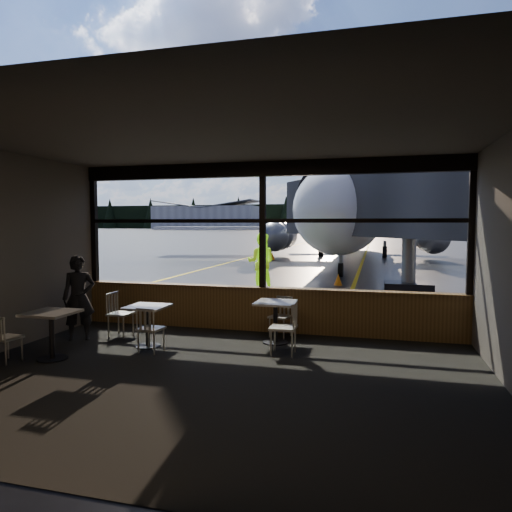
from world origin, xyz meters
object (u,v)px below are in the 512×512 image
at_px(cafe_table_left, 52,336).
at_px(chair_left_s, 7,338).
at_px(airliner, 353,180).
at_px(cafe_table_near, 275,322).
at_px(cone_nose, 338,279).
at_px(cafe_table_mid, 148,326).
at_px(jet_bridge, 422,217).
at_px(chair_mid_w, 121,314).
at_px(chair_near_n, 280,317).
at_px(passenger, 79,298).
at_px(cone_wing, 272,256).
at_px(ground_crew, 261,262).
at_px(chair_near_e, 283,328).
at_px(chair_mid_s, 151,329).

bearing_deg(cafe_table_left, chair_left_s, -152.29).
bearing_deg(airliner, cafe_table_near, -91.17).
distance_m(chair_left_s, cone_nose, 11.68).
xyz_separation_m(cafe_table_mid, cone_nose, (2.67, 9.38, -0.17)).
xyz_separation_m(jet_bridge, cafe_table_left, (-6.47, -8.33, -2.06)).
bearing_deg(chair_mid_w, chair_near_n, 105.60).
height_order(passenger, cone_wing, passenger).
height_order(cafe_table_near, ground_crew, ground_crew).
bearing_deg(chair_near_n, cone_wing, -60.98).
xyz_separation_m(jet_bridge, cafe_table_mid, (-5.32, -7.22, -2.08)).
relative_size(passenger, cone_wing, 3.29).
height_order(cafe_table_near, chair_near_e, chair_near_e).
bearing_deg(chair_left_s, passenger, 87.63).
distance_m(cafe_table_left, chair_mid_s, 1.59).
bearing_deg(chair_near_e, cafe_table_near, 20.44).
bearing_deg(cafe_table_mid, cafe_table_near, 21.02).
bearing_deg(cone_wing, chair_mid_w, -85.93).
distance_m(airliner, jet_bridge, 16.66).
relative_size(jet_bridge, chair_near_n, 14.05).
relative_size(chair_mid_w, passenger, 0.54).
distance_m(cafe_table_left, passenger, 1.35).
xyz_separation_m(chair_near_e, ground_crew, (-2.18, 7.11, 0.51)).
distance_m(jet_bridge, cafe_table_left, 10.74).
relative_size(chair_mid_s, cone_wing, 1.63).
height_order(cafe_table_near, cafe_table_left, cafe_table_left).
height_order(airliner, passenger, airliner).
bearing_deg(cafe_table_near, cone_nose, 86.79).
bearing_deg(jet_bridge, cafe_table_left, -127.82).
distance_m(cafe_table_left, cone_wing, 21.59).
height_order(cafe_table_mid, passenger, passenger).
distance_m(chair_left_s, passenger, 1.62).
relative_size(jet_bridge, cafe_table_mid, 14.86).
bearing_deg(chair_near_e, passenger, 88.35).
bearing_deg(chair_near_e, chair_mid_w, 80.52).
bearing_deg(ground_crew, cafe_table_left, 74.71).
bearing_deg(passenger, cone_nose, 33.30).
bearing_deg(cafe_table_left, chair_mid_s, 31.03).
height_order(jet_bridge, ground_crew, jet_bridge).
bearing_deg(chair_left_s, chair_near_e, 26.30).
bearing_deg(chair_left_s, ground_crew, 82.74).
bearing_deg(cafe_table_near, chair_mid_s, -150.02).
xyz_separation_m(chair_near_e, cone_nose, (0.19, 9.25, -0.25)).
relative_size(chair_mid_w, cone_wing, 1.77).
xyz_separation_m(ground_crew, cone_wing, (-2.62, 13.20, -0.72)).
distance_m(chair_near_e, cone_nose, 9.26).
relative_size(airliner, cafe_table_left, 41.59).
bearing_deg(chair_near_e, ground_crew, 15.19).
relative_size(cafe_table_left, chair_left_s, 1.01).
height_order(cafe_table_mid, chair_mid_w, chair_mid_w).
height_order(cafe_table_mid, chair_near_n, chair_near_n).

